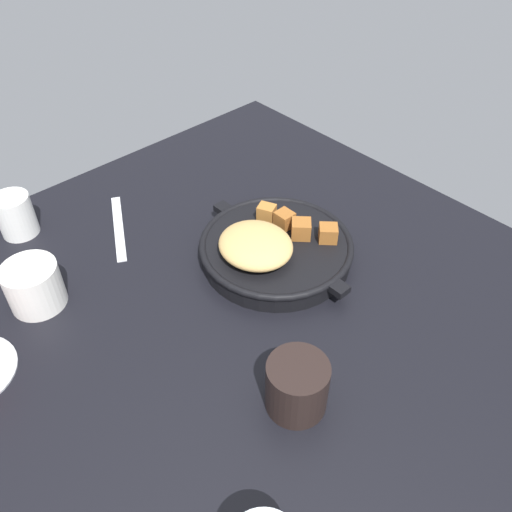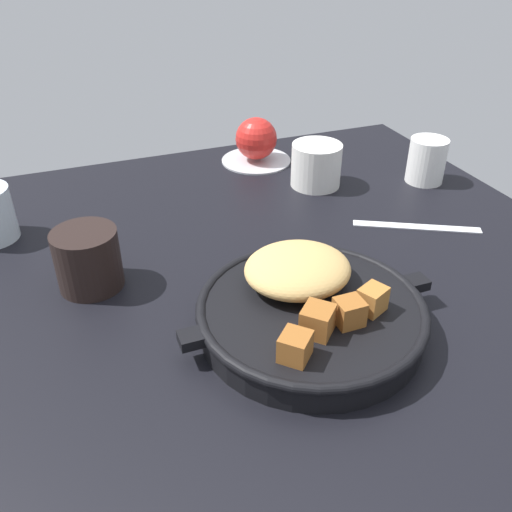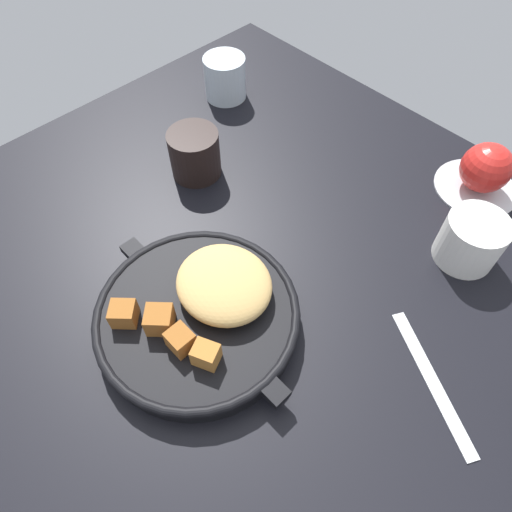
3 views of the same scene
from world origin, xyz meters
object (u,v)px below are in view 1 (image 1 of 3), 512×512
coffee_mug_dark (297,386)px  ceramic_mug_white (34,286)px  cast_iron_skillet (274,248)px  butter_knife (119,227)px  white_creamer_pitcher (16,215)px

coffee_mug_dark → ceramic_mug_white: coffee_mug_dark is taller
cast_iron_skillet → ceramic_mug_white: same height
butter_knife → coffee_mug_dark: coffee_mug_dark is taller
butter_knife → white_creamer_pitcher: 17.42cm
cast_iron_skillet → ceramic_mug_white: (17.34, 33.23, 0.96)cm
cast_iron_skillet → coffee_mug_dark: size_ratio=3.75×
white_creamer_pitcher → coffee_mug_dark: bearing=-169.3°
white_creamer_pitcher → ceramic_mug_white: bearing=163.5°
ceramic_mug_white → butter_knife: bearing=-68.2°
white_creamer_pitcher → ceramic_mug_white: white_creamer_pitcher is taller
cast_iron_skillet → butter_knife: (24.81, 14.58, -2.47)cm
coffee_mug_dark → ceramic_mug_white: 42.32cm
white_creamer_pitcher → cast_iron_skillet: bearing=-141.9°
cast_iron_skillet → white_creamer_pitcher: (35.49, 27.86, 1.12)cm
coffee_mug_dark → ceramic_mug_white: bearing=22.5°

